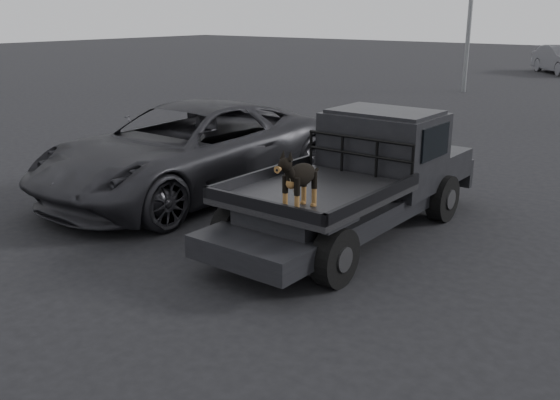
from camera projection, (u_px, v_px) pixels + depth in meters
The scene contains 6 objects.
ground at pixel (287, 274), 8.13m from camera, with size 120.00×120.00×0.00m, color black.
flatbed_ute at pixel (350, 206), 9.43m from camera, with size 2.00×5.40×0.92m, color black, non-canonical shape.
ute_cab at pixel (384, 138), 9.89m from camera, with size 1.72×1.30×0.88m, color black, non-canonical shape.
headache_rack at pixel (359, 156), 9.37m from camera, with size 1.80×0.08×0.55m, color black, non-canonical shape.
dog at pixel (300, 180), 7.69m from camera, with size 0.32×0.60×0.74m, color black, non-canonical shape.
parked_suv at pixel (187, 150), 11.47m from camera, with size 2.77×6.01×1.67m, color #28282D.
Camera 1 is at (4.52, -5.99, 3.29)m, focal length 40.00 mm.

